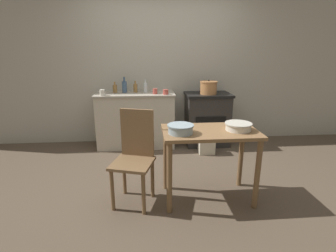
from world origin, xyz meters
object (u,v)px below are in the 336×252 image
(cup_mid_right, at_px, (102,93))
(stove, at_px, (207,119))
(flour_sack, at_px, (207,144))
(bottle_center_left, at_px, (145,87))
(bottle_mid_left, at_px, (135,88))
(stock_pot, at_px, (209,88))
(cup_center, at_px, (166,92))
(mixing_bowl_small, at_px, (238,126))
(bottle_far_left, at_px, (124,87))
(cup_center_right, at_px, (155,91))
(bottle_left, at_px, (115,89))
(mixing_bowl_large, at_px, (181,129))
(chair, at_px, (135,155))
(work_table, at_px, (210,143))

(cup_mid_right, bearing_deg, stove, 6.36)
(flour_sack, distance_m, bottle_center_left, 1.36)
(flour_sack, height_order, bottle_mid_left, bottle_mid_left)
(flour_sack, distance_m, stock_pot, 0.92)
(stock_pot, bearing_deg, cup_center, -172.83)
(stove, relative_size, cup_center, 10.40)
(stove, xyz_separation_m, cup_mid_right, (-1.70, -0.19, 0.50))
(bottle_mid_left, bearing_deg, mixing_bowl_small, -58.71)
(flour_sack, bearing_deg, stock_pot, 77.78)
(bottle_far_left, bearing_deg, cup_center_right, -19.69)
(bottle_left, relative_size, cup_mid_right, 1.91)
(mixing_bowl_large, distance_m, mixing_bowl_small, 0.61)
(bottle_mid_left, bearing_deg, bottle_far_left, -173.05)
(stove, bearing_deg, stock_pot, -100.72)
(bottle_left, xyz_separation_m, cup_mid_right, (-0.16, -0.27, -0.02))
(mixing_bowl_small, bearing_deg, chair, 177.17)
(bottle_left, bearing_deg, mixing_bowl_small, -51.51)
(stove, xyz_separation_m, bottle_far_left, (-1.38, 0.07, 0.56))
(stove, relative_size, bottle_mid_left, 4.71)
(bottle_center_left, xyz_separation_m, cup_center, (0.32, -0.23, -0.04))
(bottle_mid_left, relative_size, cup_center, 2.21)
(flour_sack, xyz_separation_m, bottle_left, (-1.44, 0.53, 0.81))
(chair, xyz_separation_m, stock_pot, (1.15, 1.61, 0.46))
(mixing_bowl_large, bearing_deg, chair, 167.11)
(bottle_left, bearing_deg, work_table, -57.15)
(bottle_left, bearing_deg, bottle_mid_left, 2.40)
(mixing_bowl_small, distance_m, cup_mid_right, 2.24)
(bottle_left, distance_m, cup_center, 0.85)
(mixing_bowl_large, bearing_deg, stove, 68.75)
(cup_center, bearing_deg, stove, 12.88)
(flour_sack, bearing_deg, bottle_center_left, 151.08)
(mixing_bowl_large, relative_size, cup_center, 3.14)
(mixing_bowl_large, distance_m, cup_center, 1.63)
(work_table, height_order, stock_pot, stock_pot)
(chair, bearing_deg, mixing_bowl_small, 14.27)
(bottle_far_left, distance_m, bottle_center_left, 0.34)
(work_table, distance_m, bottle_far_left, 2.08)
(bottle_mid_left, bearing_deg, cup_mid_right, -150.39)
(bottle_left, distance_m, bottle_center_left, 0.50)
(chair, xyz_separation_m, flour_sack, (1.07, 1.23, -0.37))
(stove, height_order, cup_mid_right, cup_mid_right)
(stove, distance_m, bottle_mid_left, 1.32)
(bottle_center_left, relative_size, cup_center_right, 2.48)
(stock_pot, bearing_deg, stove, 79.28)
(bottle_left, height_order, bottle_center_left, bottle_center_left)
(chair, xyz_separation_m, bottle_far_left, (-0.21, 1.76, 0.47))
(work_table, relative_size, chair, 0.99)
(mixing_bowl_large, bearing_deg, bottle_mid_left, 104.98)
(bottle_far_left, relative_size, cup_center, 3.02)
(stove, height_order, mixing_bowl_large, stove)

